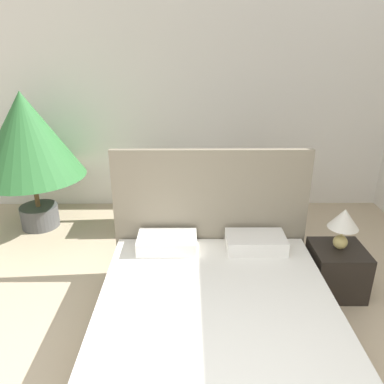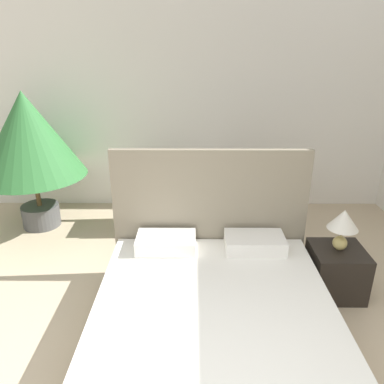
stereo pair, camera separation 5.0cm
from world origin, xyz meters
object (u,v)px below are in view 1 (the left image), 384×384
(armchair_near_window_left, at_px, (142,208))
(potted_palm, at_px, (27,138))
(nightstand, at_px, (336,270))
(table_lamp, at_px, (344,222))
(bed, at_px, (216,316))
(armchair_near_window_right, at_px, (213,207))

(armchair_near_window_left, xyz_separation_m, potted_palm, (-1.38, 0.04, 0.92))
(nightstand, xyz_separation_m, table_lamp, (-0.00, 0.01, 0.52))
(bed, xyz_separation_m, potted_palm, (-2.21, 2.12, 0.94))
(armchair_near_window_left, distance_m, table_lamp, 2.52)
(potted_palm, xyz_separation_m, nightstand, (3.44, -1.43, -0.97))
(potted_palm, relative_size, nightstand, 3.59)
(nightstand, bearing_deg, armchair_near_window_left, 145.79)
(potted_palm, bearing_deg, armchair_near_window_right, -0.92)
(bed, height_order, potted_palm, potted_palm)
(potted_palm, xyz_separation_m, table_lamp, (3.43, -1.42, -0.45))
(bed, distance_m, table_lamp, 1.49)
(nightstand, bearing_deg, bed, -150.81)
(armchair_near_window_left, bearing_deg, bed, -69.79)
(potted_palm, height_order, nightstand, potted_palm)
(armchair_near_window_right, distance_m, table_lamp, 1.84)
(armchair_near_window_right, height_order, potted_palm, potted_palm)
(bed, height_order, armchair_near_window_right, bed)
(armchair_near_window_right, height_order, table_lamp, table_lamp)
(bed, relative_size, potted_palm, 1.22)
(armchair_near_window_right, bearing_deg, table_lamp, -46.38)
(bed, bearing_deg, nightstand, 29.19)
(bed, relative_size, nightstand, 4.39)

